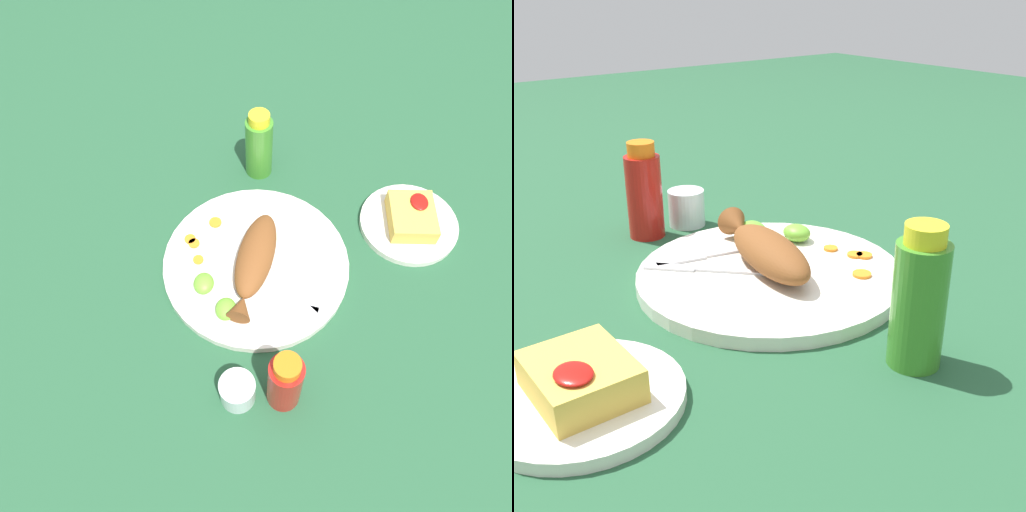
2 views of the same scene
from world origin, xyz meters
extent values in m
plane|color=#235133|center=(0.00, 0.00, 0.00)|extent=(4.00, 4.00, 0.00)
cylinder|color=white|center=(0.00, 0.00, 0.01)|extent=(0.36, 0.36, 0.02)
ellipsoid|color=brown|center=(0.00, 0.00, 0.04)|extent=(0.20, 0.11, 0.05)
cone|color=brown|center=(-0.11, 0.02, 0.04)|extent=(0.05, 0.05, 0.04)
cube|color=silver|center=(-0.02, -0.04, 0.02)|extent=(0.09, 0.09, 0.00)
cube|color=silver|center=(-0.09, -0.11, 0.02)|extent=(0.06, 0.06, 0.00)
cube|color=silver|center=(-0.08, 0.01, 0.02)|extent=(0.04, 0.11, 0.00)
cube|color=silver|center=(-0.10, -0.08, 0.02)|extent=(0.03, 0.07, 0.00)
cylinder|color=orange|center=(0.09, 0.08, 0.02)|extent=(0.03, 0.03, 0.00)
cylinder|color=orange|center=(0.05, 0.13, 0.02)|extent=(0.02, 0.02, 0.00)
cylinder|color=orange|center=(0.04, 0.12, 0.02)|extent=(0.02, 0.02, 0.00)
cylinder|color=orange|center=(0.00, 0.11, 0.02)|extent=(0.02, 0.02, 0.00)
ellipsoid|color=#6BB233|center=(-0.06, 0.10, 0.03)|extent=(0.04, 0.04, 0.02)
ellipsoid|color=#6BB233|center=(-0.11, 0.05, 0.03)|extent=(0.04, 0.04, 0.02)
cylinder|color=#B21914|center=(-0.25, -0.05, 0.07)|extent=(0.06, 0.06, 0.13)
cylinder|color=orange|center=(-0.25, -0.05, 0.14)|extent=(0.04, 0.04, 0.02)
cylinder|color=#3D8428|center=(0.25, 0.00, 0.07)|extent=(0.06, 0.06, 0.14)
cylinder|color=yellow|center=(0.25, 0.00, 0.15)|extent=(0.04, 0.04, 0.02)
cylinder|color=silver|center=(-0.26, 0.02, 0.03)|extent=(0.06, 0.06, 0.06)
cylinder|color=white|center=(-0.26, 0.02, 0.01)|extent=(0.05, 0.05, 0.03)
cylinder|color=white|center=(0.11, -0.31, 0.01)|extent=(0.20, 0.20, 0.01)
cube|color=gold|center=(0.11, -0.31, 0.03)|extent=(0.11, 0.09, 0.04)
ellipsoid|color=#AD140F|center=(0.13, -0.32, 0.05)|extent=(0.04, 0.03, 0.01)
camera|label=1|loc=(-0.50, -0.01, 0.84)|focal=35.00mm
camera|label=2|loc=(0.62, -0.48, 0.38)|focal=45.00mm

